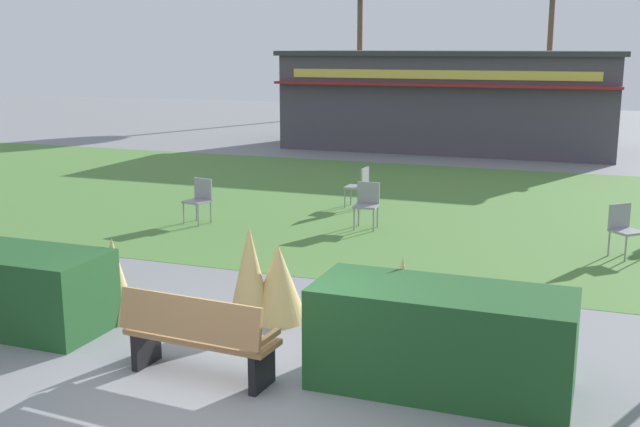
{
  "coord_description": "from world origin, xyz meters",
  "views": [
    {
      "loc": [
        3.39,
        -6.49,
        3.46
      ],
      "look_at": [
        -0.21,
        3.08,
        1.25
      ],
      "focal_mm": 43.39,
      "sensor_mm": 36.0,
      "label": 1
    }
  ],
  "objects_px": {
    "food_kiosk": "(451,100)",
    "cafe_chair_center": "(200,197)",
    "parked_car_west_slot": "(410,111)",
    "cafe_chair_east": "(623,226)",
    "trash_bin": "(14,292)",
    "cafe_chair_west": "(360,184)",
    "park_bench": "(198,336)",
    "cafe_chair_north": "(367,201)"
  },
  "relations": [
    {
      "from": "food_kiosk",
      "to": "cafe_chair_center",
      "type": "bearing_deg",
      "value": -99.9
    },
    {
      "from": "food_kiosk",
      "to": "parked_car_west_slot",
      "type": "height_order",
      "value": "food_kiosk"
    },
    {
      "from": "cafe_chair_east",
      "to": "cafe_chair_center",
      "type": "distance_m",
      "value": 7.92
    },
    {
      "from": "trash_bin",
      "to": "cafe_chair_west",
      "type": "relative_size",
      "value": 1.02
    },
    {
      "from": "cafe_chair_west",
      "to": "cafe_chair_center",
      "type": "bearing_deg",
      "value": -134.62
    },
    {
      "from": "park_bench",
      "to": "trash_bin",
      "type": "distance_m",
      "value": 3.0
    },
    {
      "from": "food_kiosk",
      "to": "cafe_chair_center",
      "type": "distance_m",
      "value": 13.69
    },
    {
      "from": "cafe_chair_west",
      "to": "food_kiosk",
      "type": "bearing_deg",
      "value": 91.03
    },
    {
      "from": "park_bench",
      "to": "cafe_chair_east",
      "type": "distance_m",
      "value": 8.06
    },
    {
      "from": "food_kiosk",
      "to": "cafe_chair_north",
      "type": "distance_m",
      "value": 12.78
    },
    {
      "from": "trash_bin",
      "to": "parked_car_west_slot",
      "type": "xyz_separation_m",
      "value": [
        -1.67,
        26.81,
        0.19
      ]
    },
    {
      "from": "trash_bin",
      "to": "cafe_chair_north",
      "type": "xyz_separation_m",
      "value": [
        2.53,
        6.78,
        0.08
      ]
    },
    {
      "from": "trash_bin",
      "to": "parked_car_west_slot",
      "type": "height_order",
      "value": "parked_car_west_slot"
    },
    {
      "from": "trash_bin",
      "to": "cafe_chair_north",
      "type": "distance_m",
      "value": 7.24
    },
    {
      "from": "trash_bin",
      "to": "cafe_chair_center",
      "type": "xyz_separation_m",
      "value": [
        -0.74,
        6.03,
        0.08
      ]
    },
    {
      "from": "park_bench",
      "to": "cafe_chair_east",
      "type": "xyz_separation_m",
      "value": [
        4.24,
        6.85,
        0.05
      ]
    },
    {
      "from": "cafe_chair_east",
      "to": "parked_car_west_slot",
      "type": "distance_m",
      "value": 22.36
    },
    {
      "from": "park_bench",
      "to": "cafe_chair_east",
      "type": "height_order",
      "value": "park_bench"
    },
    {
      "from": "food_kiosk",
      "to": "cafe_chair_north",
      "type": "bearing_deg",
      "value": -85.83
    },
    {
      "from": "cafe_chair_west",
      "to": "parked_car_west_slot",
      "type": "bearing_deg",
      "value": 100.81
    },
    {
      "from": "cafe_chair_west",
      "to": "cafe_chair_center",
      "type": "xyz_separation_m",
      "value": [
        -2.54,
        -2.57,
        0.0
      ]
    },
    {
      "from": "cafe_chair_east",
      "to": "cafe_chair_north",
      "type": "height_order",
      "value": "same"
    },
    {
      "from": "trash_bin",
      "to": "cafe_chair_center",
      "type": "height_order",
      "value": "trash_bin"
    },
    {
      "from": "food_kiosk",
      "to": "cafe_chair_west",
      "type": "bearing_deg",
      "value": -88.97
    },
    {
      "from": "food_kiosk",
      "to": "cafe_chair_east",
      "type": "distance_m",
      "value": 14.38
    },
    {
      "from": "trash_bin",
      "to": "parked_car_west_slot",
      "type": "relative_size",
      "value": 0.22
    },
    {
      "from": "cafe_chair_west",
      "to": "cafe_chair_north",
      "type": "distance_m",
      "value": 1.97
    },
    {
      "from": "food_kiosk",
      "to": "cafe_chair_east",
      "type": "relative_size",
      "value": 12.67
    },
    {
      "from": "park_bench",
      "to": "cafe_chair_west",
      "type": "xyz_separation_m",
      "value": [
        -1.14,
        9.18,
        0.05
      ]
    },
    {
      "from": "trash_bin",
      "to": "cafe_chair_east",
      "type": "xyz_separation_m",
      "value": [
        7.18,
        6.27,
        0.08
      ]
    },
    {
      "from": "food_kiosk",
      "to": "parked_car_west_slot",
      "type": "bearing_deg",
      "value": 114.08
    },
    {
      "from": "cafe_chair_north",
      "to": "parked_car_west_slot",
      "type": "xyz_separation_m",
      "value": [
        -4.2,
        20.03,
        0.12
      ]
    },
    {
      "from": "food_kiosk",
      "to": "cafe_chair_north",
      "type": "relative_size",
      "value": 12.67
    },
    {
      "from": "cafe_chair_center",
      "to": "park_bench",
      "type": "bearing_deg",
      "value": -60.9
    },
    {
      "from": "cafe_chair_north",
      "to": "cafe_chair_west",
      "type": "bearing_deg",
      "value": 111.74
    },
    {
      "from": "cafe_chair_north",
      "to": "parked_car_west_slot",
      "type": "height_order",
      "value": "parked_car_west_slot"
    },
    {
      "from": "parked_car_west_slot",
      "to": "cafe_chair_east",
      "type": "bearing_deg",
      "value": -66.68
    },
    {
      "from": "cafe_chair_north",
      "to": "cafe_chair_center",
      "type": "bearing_deg",
      "value": -167.09
    },
    {
      "from": "park_bench",
      "to": "cafe_chair_east",
      "type": "relative_size",
      "value": 1.95
    },
    {
      "from": "park_bench",
      "to": "cafe_chair_north",
      "type": "height_order",
      "value": "park_bench"
    },
    {
      "from": "trash_bin",
      "to": "food_kiosk",
      "type": "relative_size",
      "value": 0.08
    },
    {
      "from": "trash_bin",
      "to": "cafe_chair_center",
      "type": "relative_size",
      "value": 1.02
    }
  ]
}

